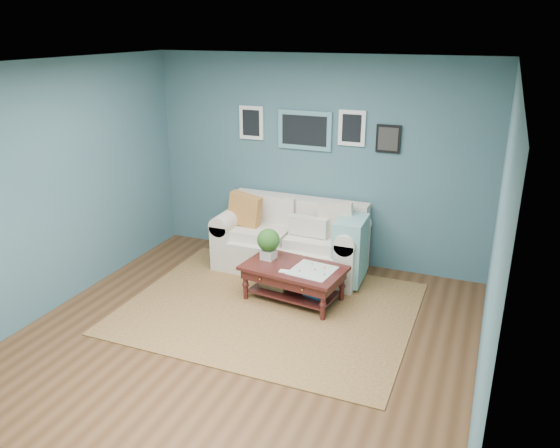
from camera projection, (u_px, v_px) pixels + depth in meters
The scene contains 4 objects.
room_shell at pixel (231, 219), 4.96m from camera, with size 5.00×5.02×2.70m.
area_rug at pixel (270, 308), 6.17m from camera, with size 3.15×2.52×0.01m, color brown.
loveseat at pixel (298, 240), 7.02m from camera, with size 1.95×0.88×1.00m.
coffee_table at pixel (289, 271), 6.27m from camera, with size 1.22×0.80×0.80m.
Camera 1 is at (2.17, -4.10, 3.01)m, focal length 35.00 mm.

